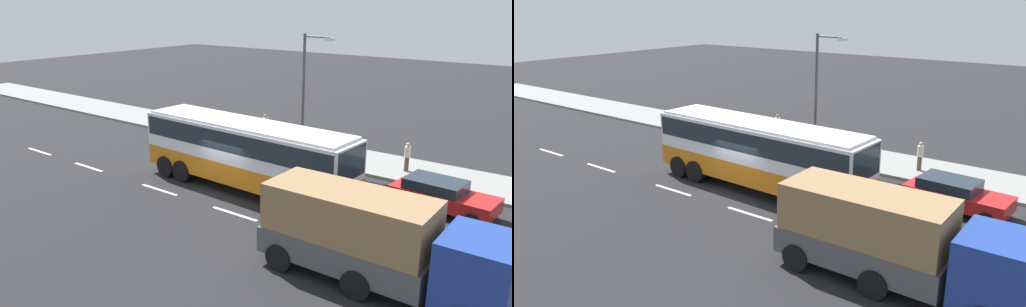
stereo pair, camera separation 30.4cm
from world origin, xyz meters
The scene contains 9 objects.
ground_plane centered at (0.00, 0.00, 0.00)m, with size 120.00×120.00×0.00m, color black.
sidewalk_curb centered at (0.00, 8.13, 0.07)m, with size 80.00×4.00×0.15m, color gray.
lane_centreline centered at (-5.22, -1.76, 0.00)m, with size 33.70×0.16×0.01m.
coach_bus centered at (0.39, 0.79, 2.07)m, with size 11.36×2.98×3.34m.
cargo_truck centered at (8.91, -3.35, 1.61)m, with size 7.88×2.55×2.96m.
car_red_compact centered at (8.69, 3.89, 0.75)m, with size 4.49×2.19×1.38m.
pedestrian_near_curb centered at (-4.00, 8.34, 1.10)m, with size 0.32×0.32×1.65m.
pedestrian_at_crossing centered at (5.62, 7.78, 1.03)m, with size 0.32×0.32×1.54m.
street_lamp centered at (-0.05, 6.79, 4.13)m, with size 1.85×0.24×6.89m.
Camera 2 is at (14.45, -17.27, 8.79)m, focal length 35.57 mm.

